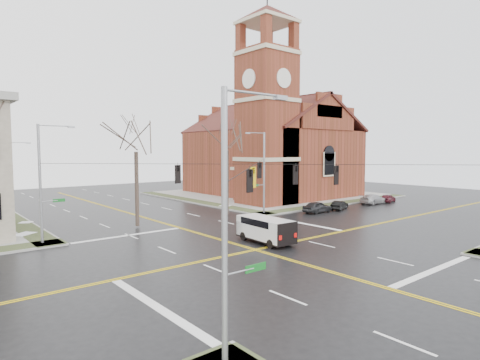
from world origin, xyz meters
TOP-DOWN VIEW (x-y plane):
  - ground at (0.00, 0.00)m, footprint 120.00×120.00m
  - sidewalks at (0.00, 0.00)m, footprint 80.00×80.00m
  - road_markings at (0.00, 0.00)m, footprint 100.00×100.00m
  - church at (24.76, 24.78)m, footprint 24.28×27.48m
  - signal_pole_ne at (11.32, 11.50)m, footprint 2.75×0.22m
  - signal_pole_nw at (-11.32, 11.50)m, footprint 2.75×0.22m
  - signal_pole_sw at (-11.32, -11.50)m, footprint 2.75×0.22m
  - span_wires at (0.00, 0.00)m, footprint 23.02×23.02m
  - traffic_signals at (-0.00, -0.67)m, footprint 8.21×8.26m
  - streetlight_north_a at (-10.65, 28.00)m, footprint 2.30×0.20m
  - cargo_van at (2.09, 1.38)m, footprint 2.27×5.21m
  - parked_car_a at (16.83, 8.25)m, footprint 3.91×1.60m
  - parked_car_b at (20.65, 8.02)m, footprint 3.49×2.11m
  - parked_car_c at (28.58, 8.42)m, footprint 4.49×1.90m
  - parked_car_d at (31.50, 8.06)m, footprint 3.57×2.02m
  - tree_nw_near at (-2.95, 13.18)m, footprint 4.00×4.00m
  - tree_ne at (7.80, 13.50)m, footprint 4.00×4.00m

SIDE VIEW (x-z plane):
  - ground at x=0.00m, z-range 0.00..0.00m
  - road_markings at x=0.00m, z-range 0.00..0.01m
  - sidewalks at x=0.00m, z-range -0.01..0.16m
  - parked_car_b at x=20.65m, z-range 0.00..1.09m
  - parked_car_d at x=31.50m, z-range 0.00..1.14m
  - parked_car_c at x=28.58m, z-range 0.00..1.29m
  - parked_car_a at x=16.83m, z-range 0.00..1.33m
  - cargo_van at x=2.09m, z-range 0.18..2.12m
  - streetlight_north_a at x=-10.65m, z-range 0.47..8.47m
  - signal_pole_ne at x=11.32m, z-range 0.45..9.45m
  - signal_pole_nw at x=-11.32m, z-range 0.45..9.45m
  - signal_pole_sw at x=-11.32m, z-range 0.45..9.45m
  - traffic_signals at x=0.00m, z-range 4.80..6.10m
  - span_wires at x=0.00m, z-range 6.18..6.22m
  - tree_nw_near at x=-2.95m, z-range 2.33..12.65m
  - tree_ne at x=7.80m, z-range 2.37..12.93m
  - church at x=24.76m, z-range -5.32..22.18m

